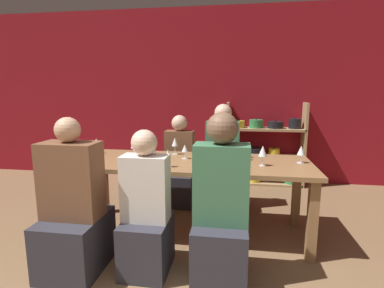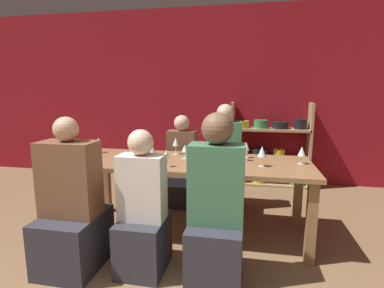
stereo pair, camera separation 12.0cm
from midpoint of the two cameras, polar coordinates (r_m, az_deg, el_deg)
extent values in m
cube|color=maroon|center=(4.83, 2.67, 9.13)|extent=(8.80, 0.06, 2.70)
cube|color=tan|center=(4.67, 6.05, 0.19)|extent=(0.04, 0.30, 1.26)
cube|color=tan|center=(4.76, 19.80, -0.18)|extent=(0.04, 0.30, 1.26)
cube|color=tan|center=(4.83, 12.70, -7.17)|extent=(1.13, 0.30, 0.04)
cylinder|color=#E0561E|center=(4.79, 7.64, -6.18)|extent=(0.25, 0.25, 0.12)
sphere|color=black|center=(4.77, 7.66, -5.36)|extent=(0.02, 0.02, 0.02)
cylinder|color=gold|center=(4.79, 11.04, -6.19)|extent=(0.21, 0.21, 0.13)
sphere|color=black|center=(4.77, 11.07, -5.30)|extent=(0.02, 0.02, 0.02)
cylinder|color=#338447|center=(4.85, 17.77, -6.38)|extent=(0.25, 0.25, 0.11)
sphere|color=black|center=(4.84, 17.82, -5.59)|extent=(0.02, 0.02, 0.02)
cube|color=tan|center=(4.72, 12.90, -2.29)|extent=(1.13, 0.30, 0.04)
cylinder|color=#E0561E|center=(4.69, 7.76, -1.06)|extent=(0.21, 0.21, 0.15)
sphere|color=black|center=(4.67, 7.79, -0.02)|extent=(0.02, 0.02, 0.02)
cylinder|color=black|center=(4.70, 11.21, -1.40)|extent=(0.25, 0.25, 0.11)
sphere|color=black|center=(4.68, 11.24, -0.61)|extent=(0.02, 0.02, 0.02)
cylinder|color=gold|center=(4.72, 14.65, -1.47)|extent=(0.17, 0.17, 0.11)
sphere|color=black|center=(4.71, 14.68, -0.67)|extent=(0.02, 0.02, 0.02)
cube|color=tan|center=(4.65, 13.10, 2.77)|extent=(1.13, 0.30, 0.04)
cylinder|color=gold|center=(4.63, 7.88, 3.78)|extent=(0.22, 0.22, 0.10)
sphere|color=black|center=(4.62, 7.90, 4.57)|extent=(0.02, 0.02, 0.02)
cylinder|color=#338447|center=(4.63, 11.39, 3.80)|extent=(0.21, 0.21, 0.12)
sphere|color=black|center=(4.63, 11.42, 4.71)|extent=(0.02, 0.02, 0.02)
cylinder|color=black|center=(4.66, 14.87, 3.55)|extent=(0.23, 0.23, 0.10)
sphere|color=black|center=(4.65, 14.91, 4.31)|extent=(0.02, 0.02, 0.02)
cylinder|color=black|center=(4.69, 18.33, 3.71)|extent=(0.18, 0.18, 0.15)
sphere|color=black|center=(4.68, 18.39, 4.74)|extent=(0.02, 0.02, 0.02)
cube|color=olive|center=(2.94, -1.46, -3.60)|extent=(2.33, 0.87, 0.04)
cube|color=olive|center=(3.12, -23.12, -10.85)|extent=(0.08, 0.08, 0.71)
cube|color=olive|center=(2.74, 20.76, -13.60)|extent=(0.08, 0.08, 0.71)
cube|color=olive|center=(3.71, -17.33, -7.21)|extent=(0.08, 0.08, 0.71)
cube|color=olive|center=(3.39, 18.29, -8.85)|extent=(0.08, 0.08, 0.71)
cylinder|color=#B7BABC|center=(3.05, 1.21, -1.67)|extent=(0.22, 0.22, 0.11)
torus|color=#B7BABC|center=(3.04, 1.21, -0.69)|extent=(0.24, 0.24, 0.01)
cylinder|color=#1E4C23|center=(2.87, -9.88, -1.74)|extent=(0.08, 0.08, 0.19)
cone|color=#1E4C23|center=(2.85, -9.95, 0.48)|extent=(0.08, 0.08, 0.03)
cylinder|color=#1E4C23|center=(2.84, -9.98, 1.48)|extent=(0.03, 0.03, 0.07)
cylinder|color=white|center=(3.21, -11.94, -2.25)|extent=(0.07, 0.07, 0.00)
cylinder|color=white|center=(3.20, -11.96, -1.49)|extent=(0.01, 0.01, 0.08)
cone|color=white|center=(3.19, -12.02, 0.05)|extent=(0.07, 0.07, 0.09)
cylinder|color=white|center=(3.12, 9.07, -2.51)|extent=(0.06, 0.06, 0.00)
cylinder|color=white|center=(3.11, 9.09, -1.80)|extent=(0.01, 0.01, 0.07)
cone|color=white|center=(3.10, 9.13, -0.38)|extent=(0.06, 0.06, 0.08)
cylinder|color=maroon|center=(3.10, 9.12, -0.76)|extent=(0.04, 0.04, 0.03)
cylinder|color=white|center=(2.71, -5.83, -4.35)|extent=(0.06, 0.06, 0.00)
cylinder|color=white|center=(2.70, -5.85, -3.52)|extent=(0.01, 0.01, 0.08)
cone|color=white|center=(2.68, -5.88, -1.87)|extent=(0.06, 0.06, 0.08)
cylinder|color=white|center=(3.24, -4.31, -1.94)|extent=(0.07, 0.07, 0.00)
cylinder|color=white|center=(3.24, -4.32, -1.14)|extent=(0.01, 0.01, 0.09)
cone|color=white|center=(3.22, -4.34, 0.43)|extent=(0.07, 0.07, 0.09)
cylinder|color=maroon|center=(3.22, -4.34, 0.02)|extent=(0.04, 0.04, 0.04)
cylinder|color=white|center=(2.64, 0.96, -4.68)|extent=(0.07, 0.07, 0.00)
cylinder|color=white|center=(2.63, 0.97, -3.84)|extent=(0.01, 0.01, 0.08)
cone|color=white|center=(2.62, 0.97, -2.18)|extent=(0.08, 0.08, 0.08)
cylinder|color=beige|center=(2.62, 0.97, -2.61)|extent=(0.04, 0.04, 0.03)
cylinder|color=white|center=(3.03, -2.50, -2.76)|extent=(0.06, 0.06, 0.00)
cylinder|color=white|center=(3.03, -2.51, -2.09)|extent=(0.01, 0.01, 0.07)
cone|color=white|center=(3.01, -2.52, -0.79)|extent=(0.06, 0.06, 0.07)
cylinder|color=white|center=(3.01, 18.88, -3.39)|extent=(0.07, 0.07, 0.00)
cylinder|color=white|center=(3.00, 18.92, -2.67)|extent=(0.01, 0.01, 0.07)
cone|color=white|center=(2.99, 19.01, -1.16)|extent=(0.07, 0.07, 0.09)
cylinder|color=white|center=(2.81, 12.03, -4.03)|extent=(0.06, 0.06, 0.00)
cylinder|color=white|center=(2.80, 12.07, -3.14)|extent=(0.01, 0.01, 0.09)
cone|color=white|center=(2.78, 12.13, -1.31)|extent=(0.08, 0.08, 0.10)
cylinder|color=maroon|center=(2.78, 12.11, -1.82)|extent=(0.04, 0.04, 0.04)
cylinder|color=white|center=(2.96, -8.67, -3.18)|extent=(0.07, 0.07, 0.00)
cylinder|color=white|center=(2.95, -8.68, -2.49)|extent=(0.01, 0.01, 0.07)
cone|color=white|center=(2.94, -8.73, -0.98)|extent=(0.08, 0.08, 0.09)
cylinder|color=white|center=(3.46, -18.60, -1.69)|extent=(0.06, 0.06, 0.00)
cylinder|color=white|center=(3.45, -18.64, -0.93)|extent=(0.01, 0.01, 0.09)
cone|color=white|center=(3.44, -18.71, 0.42)|extent=(0.06, 0.06, 0.08)
cylinder|color=maroon|center=(3.44, -18.70, 0.11)|extent=(0.04, 0.04, 0.03)
cylinder|color=white|center=(3.00, 8.82, -3.02)|extent=(0.06, 0.06, 0.00)
cylinder|color=white|center=(2.99, 8.84, -2.30)|extent=(0.01, 0.01, 0.07)
cone|color=white|center=(2.98, 8.88, -0.79)|extent=(0.07, 0.07, 0.09)
cube|color=#1E2338|center=(2.77, 1.05, -3.94)|extent=(0.12, 0.16, 0.01)
cube|color=#2D2D38|center=(2.72, -22.49, -17.01)|extent=(0.45, 0.56, 0.45)
cube|color=brown|center=(2.53, -23.28, -6.38)|extent=(0.45, 0.25, 0.59)
sphere|color=tan|center=(2.45, -23.92, 2.49)|extent=(0.19, 0.19, 0.19)
cube|color=#2D2D38|center=(3.86, -3.21, -8.47)|extent=(0.35, 0.44, 0.40)
cube|color=brown|center=(3.74, -3.29, -1.60)|extent=(0.35, 0.19, 0.54)
sphere|color=beige|center=(3.68, -3.34, 4.01)|extent=(0.19, 0.19, 0.19)
cube|color=#2D2D38|center=(2.56, -9.95, -18.40)|extent=(0.36, 0.45, 0.43)
cube|color=silver|center=(2.37, -10.30, -8.30)|extent=(0.36, 0.20, 0.52)
sphere|color=beige|center=(2.28, -10.58, 0.24)|extent=(0.20, 0.20, 0.20)
cube|color=#2D2D38|center=(3.77, 4.78, -8.23)|extent=(0.40, 0.50, 0.49)
cube|color=#3D7551|center=(3.64, 4.90, -0.23)|extent=(0.40, 0.22, 0.58)
sphere|color=beige|center=(3.59, 5.00, 5.95)|extent=(0.21, 0.21, 0.21)
cube|color=#2D2D38|center=(2.40, 3.88, -19.72)|extent=(0.40, 0.49, 0.47)
cube|color=#3D7551|center=(2.18, 4.04, -7.59)|extent=(0.40, 0.22, 0.58)
sphere|color=brown|center=(2.10, 4.18, 3.00)|extent=(0.23, 0.23, 0.23)
camera|label=1|loc=(0.06, -91.14, -0.20)|focal=28.00mm
camera|label=2|loc=(0.06, 88.86, 0.20)|focal=28.00mm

